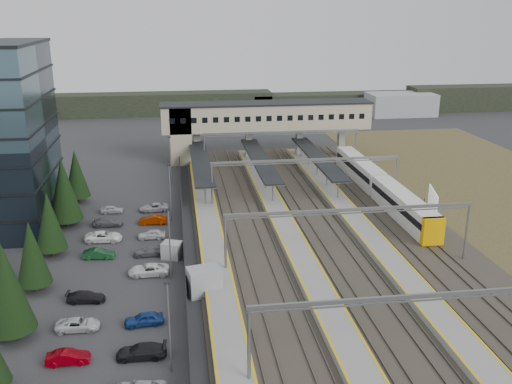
{
  "coord_description": "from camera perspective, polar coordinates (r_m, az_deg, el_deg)",
  "views": [
    {
      "loc": [
        -6.74,
        -65.31,
        28.18
      ],
      "look_at": [
        3.79,
        9.03,
        4.0
      ],
      "focal_mm": 40.0,
      "sensor_mm": 36.0,
      "label": 1
    }
  ],
  "objects": [
    {
      "name": "treeline_far",
      "position": [
        162.49,
        2.91,
        8.9
      ],
      "size": [
        170.0,
        19.0,
        7.0
      ],
      "color": "black",
      "rests_on": "ground"
    },
    {
      "name": "gantries",
      "position": [
        74.23,
        6.95,
        0.33
      ],
      "size": [
        28.4,
        62.28,
        7.17
      ],
      "color": "slate",
      "rests_on": "ground"
    },
    {
      "name": "ground",
      "position": [
        71.45,
        -2.0,
        -5.39
      ],
      "size": [
        220.0,
        220.0,
        0.0
      ],
      "primitive_type": "plane",
      "color": "#2B2B2D",
      "rests_on": "ground"
    },
    {
      "name": "billboard",
      "position": [
        80.49,
        17.26,
        -0.96
      ],
      "size": [
        1.61,
        5.74,
        4.98
      ],
      "color": "slate",
      "rests_on": "ground"
    },
    {
      "name": "relay_cabin_near",
      "position": [
        59.74,
        -5.2,
        -8.87
      ],
      "size": [
        3.76,
        3.07,
        2.78
      ],
      "color": "#939598",
      "rests_on": "ground"
    },
    {
      "name": "train",
      "position": [
        90.02,
        12.29,
        0.53
      ],
      "size": [
        2.8,
        38.91,
        3.52
      ],
      "color": "silver",
      "rests_on": "ground"
    },
    {
      "name": "canopies",
      "position": [
        96.43,
        0.4,
        3.28
      ],
      "size": [
        23.1,
        30.0,
        3.28
      ],
      "color": "black",
      "rests_on": "ground"
    },
    {
      "name": "lampposts",
      "position": [
        70.71,
        -8.61,
        -2.07
      ],
      "size": [
        0.5,
        53.25,
        8.07
      ],
      "color": "slate",
      "rests_on": "ground"
    },
    {
      "name": "relay_cabin_far",
      "position": [
        68.41,
        -8.41,
        -5.78
      ],
      "size": [
        2.65,
        2.45,
        1.97
      ],
      "color": "#939598",
      "rests_on": "ground"
    },
    {
      "name": "fence",
      "position": [
        75.38,
        -7.34,
        -3.44
      ],
      "size": [
        0.08,
        90.0,
        2.0
      ],
      "color": "#26282B",
      "rests_on": "ground"
    },
    {
      "name": "car_park",
      "position": [
        65.27,
        -13.11,
        -7.65
      ],
      "size": [
        10.66,
        44.69,
        1.28
      ],
      "color": "#BCBDC0",
      "rests_on": "ground"
    },
    {
      "name": "conifer_row",
      "position": [
        67.48,
        -20.63,
        -3.59
      ],
      "size": [
        4.42,
        49.82,
        9.5
      ],
      "color": "black",
      "rests_on": "ground"
    },
    {
      "name": "rail_corridor",
      "position": [
        77.33,
        4.5,
        -3.35
      ],
      "size": [
        34.0,
        90.0,
        0.92
      ],
      "color": "#333026",
      "rests_on": "ground"
    },
    {
      "name": "footbridge",
      "position": [
        110.15,
        -0.39,
        7.26
      ],
      "size": [
        40.4,
        6.4,
        11.2
      ],
      "color": "tan",
      "rests_on": "ground"
    }
  ]
}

